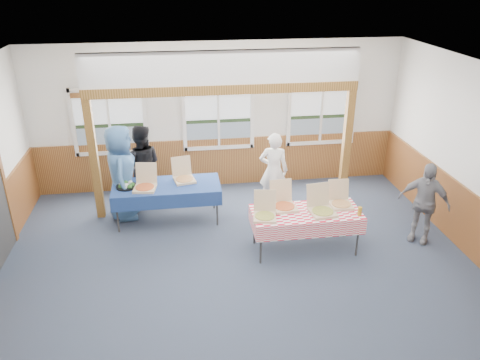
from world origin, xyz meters
The scene contains 25 objects.
floor centered at (0.00, 0.00, 0.00)m, with size 8.00×8.00×0.00m, color #293342.
ceiling centered at (0.00, 0.00, 3.20)m, with size 8.00×8.00×0.00m, color white.
wall_back centered at (0.00, 3.50, 1.60)m, with size 8.00×8.00×0.00m, color silver.
wainscot_back centered at (0.00, 3.48, 0.55)m, with size 7.98×0.05×1.10m, color brown.
wainscot_right centered at (3.98, 0.00, 0.55)m, with size 0.05×6.98×1.10m, color brown.
window_left centered at (-2.30, 3.46, 1.68)m, with size 1.56×0.10×1.46m.
window_mid centered at (0.00, 3.46, 1.68)m, with size 1.56×0.10×1.46m.
window_right centered at (2.30, 3.46, 1.68)m, with size 1.56×0.10×1.46m.
post_left centered at (-2.50, 2.30, 1.20)m, with size 0.15×0.15×2.40m, color brown.
post_right centered at (2.50, 2.30, 1.20)m, with size 0.15×0.15×2.40m, color brown.
cross_beam centered at (0.00, 2.30, 2.49)m, with size 5.15×0.18×0.18m, color brown.
table_left centered at (-1.16, 1.97, 0.71)m, with size 2.21×1.43×0.76m.
table_right centered at (1.21, 0.55, 0.70)m, with size 2.03×1.53×0.76m.
pizza_box_a centered at (-1.56, 1.86, 0.82)m, with size 0.46×0.54×0.43m.
pizza_box_b centered at (-0.82, 2.13, 0.82)m, with size 0.47×0.54×0.42m.
pizza_box_c centered at (0.47, 0.45, 0.82)m, with size 0.45×0.51×0.41m.
pizza_box_d centered at (0.85, 0.75, 0.82)m, with size 0.43×0.51×0.43m.
pizza_box_e centered at (1.45, 0.48, 0.82)m, with size 0.45×0.54×0.45m.
pizza_box_f centered at (1.86, 0.69, 0.82)m, with size 0.39×0.47×0.40m.
veggie_tray centered at (-1.91, 1.97, 0.79)m, with size 0.40×0.40×0.09m.
drink_glass centered at (2.06, 0.30, 0.83)m, with size 0.07×0.07×0.15m, color #A87C1C.
woman_white centered at (0.99, 2.25, 0.80)m, with size 0.58×0.38×1.60m, color white.
woman_black centered at (-1.66, 2.72, 0.86)m, with size 0.84×0.65×1.73m, color black.
man_blue centered at (-2.01, 2.22, 0.95)m, with size 0.93×0.60×1.90m, color #3C6697.
person_grey centered at (3.36, 0.58, 0.76)m, with size 0.89×0.37×1.51m, color gray.
Camera 1 is at (-0.90, -6.25, 4.58)m, focal length 35.00 mm.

